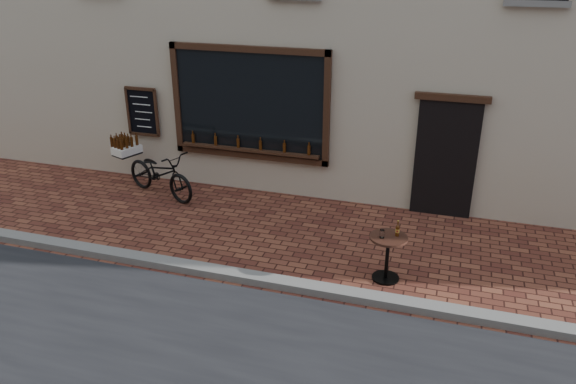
% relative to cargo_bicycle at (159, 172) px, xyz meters
% --- Properties ---
extents(ground, '(90.00, 90.00, 0.00)m').
position_rel_cargo_bicycle_xyz_m(ground, '(3.61, -2.69, -0.50)').
color(ground, '#4D2118').
rests_on(ground, ground).
extents(kerb, '(90.00, 0.25, 0.12)m').
position_rel_cargo_bicycle_xyz_m(kerb, '(3.61, -2.49, -0.44)').
color(kerb, slate).
rests_on(kerb, ground).
extents(cargo_bicycle, '(2.24, 1.32, 1.04)m').
position_rel_cargo_bicycle_xyz_m(cargo_bicycle, '(0.00, 0.00, 0.00)').
color(cargo_bicycle, black).
rests_on(cargo_bicycle, ground).
extents(bistro_table, '(0.57, 0.57, 0.98)m').
position_rel_cargo_bicycle_xyz_m(bistro_table, '(4.86, -1.81, 0.02)').
color(bistro_table, black).
rests_on(bistro_table, ground).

